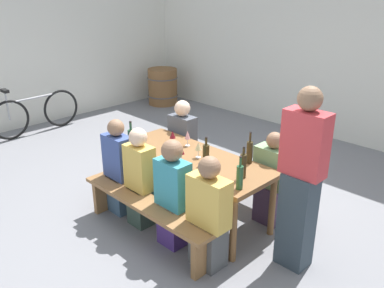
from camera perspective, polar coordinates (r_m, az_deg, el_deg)
name	(u,v)px	position (r m, az deg, el deg)	size (l,w,h in m)	color
ground_plane	(192,214)	(4.88, 0.00, -9.87)	(24.00, 24.00, 0.00)	slate
back_wall	(350,46)	(7.30, 21.43, 12.70)	(14.00, 0.20, 3.20)	silver
side_wall	(11,41)	(8.15, -24.12, 13.11)	(0.20, 7.74, 3.20)	silver
tasting_table	(192,163)	(4.57, 0.00, -2.72)	(1.94, 0.77, 0.75)	brown
bench_near	(146,210)	(4.31, -6.53, -9.17)	(1.84, 0.30, 0.45)	olive
bench_far	(230,170)	(5.16, 5.39, -3.69)	(1.84, 0.30, 0.45)	olive
wine_bottle_0	(243,166)	(4.03, 7.21, -3.03)	(0.07, 0.07, 0.33)	#332814
wine_bottle_1	(249,152)	(4.36, 8.11, -1.08)	(0.07, 0.07, 0.36)	#332814
wine_bottle_2	(240,177)	(3.81, 6.74, -4.61)	(0.07, 0.07, 0.33)	#234C2D
wine_bottle_3	(206,154)	(4.30, 1.98, -1.42)	(0.07, 0.07, 0.31)	#332814
wine_bottle_4	(131,138)	(4.82, -8.56, 0.89)	(0.08, 0.08, 0.32)	#234C2D
wine_glass_0	(173,135)	(4.80, -2.76, 1.26)	(0.07, 0.07, 0.18)	silver
wine_glass_1	(198,147)	(4.45, 0.89, -0.38)	(0.08, 0.08, 0.18)	silver
wine_glass_2	(181,151)	(4.36, -1.51, -0.97)	(0.07, 0.07, 0.18)	silver
wine_glass_3	(133,134)	(4.93, -8.29, 1.39)	(0.07, 0.07, 0.16)	silver
wine_glass_4	(187,135)	(4.78, -0.64, 1.22)	(0.07, 0.07, 0.19)	silver
seated_guest_near_0	(119,169)	(4.78, -10.28, -3.48)	(0.36, 0.24, 1.15)	#39546D
seated_guest_near_1	(140,180)	(4.49, -7.31, -4.99)	(0.33, 0.24, 1.15)	#324439
seated_guest_near_2	(173,195)	(4.12, -2.71, -7.26)	(0.36, 0.24, 1.16)	#442970
seated_guest_near_3	(209,216)	(3.83, 2.34, -10.10)	(0.41, 0.24, 1.14)	#4F5152
seated_guest_far_0	(183,144)	(5.43, -1.33, 0.02)	(0.37, 0.24, 1.15)	#3D3F50
seated_guest_far_1	(271,181)	(4.60, 11.13, -5.16)	(0.40, 0.24, 1.09)	#3F2B43
standing_host	(301,184)	(3.81, 15.06, -5.43)	(0.39, 0.24, 1.77)	#303D46
wine_barrel	(163,86)	(9.23, -4.15, 8.09)	(0.69, 0.69, 0.80)	brown
parked_bicycle_0	(36,113)	(7.89, -21.16, 4.09)	(0.20, 1.69, 0.90)	black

